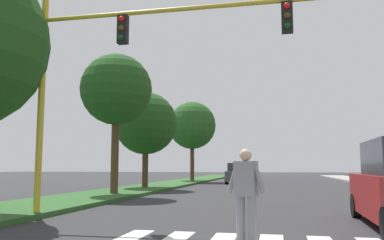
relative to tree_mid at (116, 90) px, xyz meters
name	(u,v)px	position (x,y,z in m)	size (l,w,h in m)	color
ground_plane	(275,185)	(7.28, 13.52, -5.02)	(140.00, 140.00, 0.00)	#2D2D30
median_strip	(169,184)	(-0.43, 11.52, -4.94)	(3.46, 64.00, 0.15)	#2D5B28
tree_mid	(116,90)	(0.00, 0.00, 0.00)	(3.41, 3.41, 6.61)	#4C3823
tree_far	(146,123)	(-0.36, 5.57, -1.01)	(3.83, 3.83, 5.79)	#4C3823
tree_distant	(192,126)	(-0.02, 17.90, 0.11)	(4.33, 4.33, 7.16)	#4C3823
traffic_light_gantry	(120,57)	(3.31, -7.72, -0.69)	(8.04, 0.30, 6.00)	gold
pedestrian_performer	(246,192)	(6.87, -10.43, -4.08)	(0.73, 0.36, 1.69)	gray
sedan_midblock	(239,174)	(4.38, 15.47, -4.24)	(1.83, 4.25, 1.67)	#474C51
sedan_distant	(247,172)	(4.13, 29.67, -4.24)	(2.04, 4.27, 1.68)	maroon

